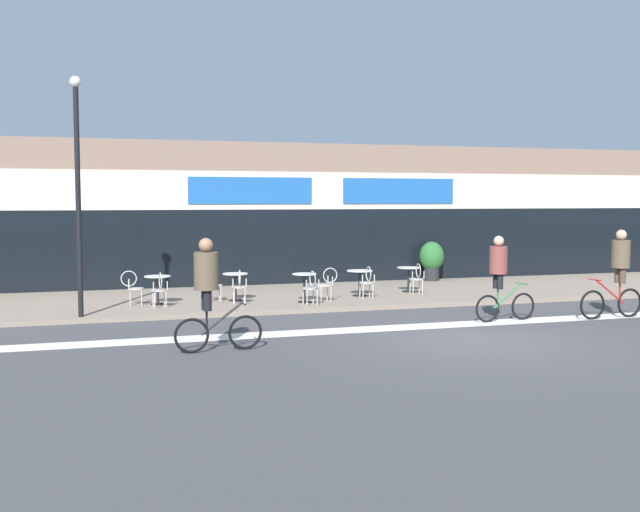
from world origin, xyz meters
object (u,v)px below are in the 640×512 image
at_px(bistro_table_1, 235,281).
at_px(cafe_chair_4_near, 417,276).
at_px(cafe_chair_1_side, 212,282).
at_px(cafe_chair_1_near, 239,284).
at_px(cafe_chair_2_near, 311,286).
at_px(cyclist_1, 209,285).
at_px(bistro_table_2, 304,282).
at_px(cyclist_0, 500,272).
at_px(planter_pot, 432,259).
at_px(cyclist_2, 618,268).
at_px(bistro_table_4, 409,274).
at_px(bistro_table_3, 360,278).
at_px(cafe_chair_0_side, 133,285).
at_px(lamp_post, 78,180).
at_px(cafe_chair_2_side, 327,282).
at_px(cafe_chair_3_near, 367,280).
at_px(cafe_chair_0_near, 160,287).

height_order(bistro_table_1, cafe_chair_4_near, cafe_chair_4_near).
xyz_separation_m(bistro_table_1, cafe_chair_1_side, (-0.63, 0.00, -0.01)).
distance_m(cafe_chair_1_near, cafe_chair_2_near, 1.90).
bearing_deg(cyclist_1, bistro_table_2, 54.33).
bearing_deg(cafe_chair_4_near, cafe_chair_2_near, 115.59).
relative_size(bistro_table_1, cyclist_0, 0.37).
relative_size(planter_pot, cyclist_1, 0.61).
bearing_deg(cyclist_2, bistro_table_1, -32.38).
height_order(cafe_chair_4_near, cyclist_2, cyclist_2).
bearing_deg(cafe_chair_2_near, bistro_table_4, -67.24).
xyz_separation_m(bistro_table_3, planter_pot, (3.67, 3.06, 0.21)).
bearing_deg(cafe_chair_1_near, cyclist_0, -118.52).
relative_size(bistro_table_4, cafe_chair_0_side, 0.81).
bearing_deg(bistro_table_2, bistro_table_1, 153.89).
bearing_deg(cyclist_0, cyclist_2, -12.17).
bearing_deg(bistro_table_4, cafe_chair_4_near, -90.70).
xyz_separation_m(cafe_chair_0_side, planter_pot, (9.90, 3.16, 0.21)).
relative_size(cafe_chair_1_side, planter_pot, 0.69).
distance_m(bistro_table_3, lamp_post, 8.10).
distance_m(cafe_chair_2_side, cafe_chair_3_near, 1.24).
bearing_deg(cafe_chair_1_near, cyclist_2, -109.82).
bearing_deg(lamp_post, bistro_table_1, 22.87).
bearing_deg(cyclist_2, cafe_chair_2_near, -29.21).
bearing_deg(bistro_table_4, cafe_chair_3_near, -147.67).
bearing_deg(bistro_table_4, bistro_table_3, -165.16).
xyz_separation_m(cafe_chair_2_side, cyclist_1, (-3.91, -5.14, 0.63)).
distance_m(cafe_chair_2_near, cafe_chair_4_near, 3.75).
relative_size(bistro_table_2, cafe_chair_0_near, 0.85).
bearing_deg(bistro_table_3, cyclist_1, -130.75).
height_order(bistro_table_3, cafe_chair_3_near, cafe_chair_3_near).
xyz_separation_m(bistro_table_2, cyclist_1, (-3.28, -5.13, 0.60)).
height_order(bistro_table_3, cafe_chair_1_near, cafe_chair_1_near).
bearing_deg(cafe_chair_2_near, cafe_chair_3_near, -71.35).
relative_size(bistro_table_2, cafe_chair_1_near, 0.85).
bearing_deg(bistro_table_3, cafe_chair_1_side, 179.90).
xyz_separation_m(bistro_table_3, cafe_chair_2_side, (-1.22, -0.82, -0.00)).
bearing_deg(cafe_chair_1_side, bistro_table_2, -18.46).
bearing_deg(cyclist_0, lamp_post, 158.18).
distance_m(cafe_chair_0_side, cyclist_0, 9.18).
xyz_separation_m(cafe_chair_1_near, cafe_chair_3_near, (3.55, -0.01, 0.00)).
relative_size(cafe_chair_4_near, cyclist_1, 0.42).
relative_size(bistro_table_3, cyclist_2, 0.35).
xyz_separation_m(bistro_table_1, cyclist_0, (5.39, -4.45, 0.51)).
height_order(cafe_chair_0_side, cafe_chair_2_near, same).
relative_size(cafe_chair_2_near, lamp_post, 0.16).
xyz_separation_m(bistro_table_3, cafe_chair_0_side, (-6.22, -0.10, -0.00)).
bearing_deg(cafe_chair_0_side, cafe_chair_1_side, 7.31).
bearing_deg(bistro_table_2, cafe_chair_4_near, 10.36).
relative_size(cafe_chair_1_near, cyclist_2, 0.43).
height_order(cafe_chair_3_near, cyclist_0, cyclist_0).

